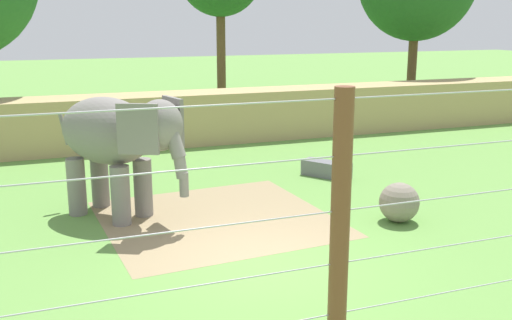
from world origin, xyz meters
name	(u,v)px	position (x,y,z in m)	size (l,w,h in m)	color
ground_plane	(260,263)	(0.00, 0.00, 0.00)	(120.00, 120.00, 0.00)	#609342
dirt_patch	(217,218)	(-0.02, 2.66, 0.00)	(4.90, 4.80, 0.01)	#937F5B
embankment_wall	(147,120)	(0.00, 11.05, 0.91)	(36.00, 1.80, 1.81)	tan
elephant	(116,138)	(-2.02, 3.55, 1.83)	(2.93, 3.25, 2.76)	gray
enrichment_ball	(399,202)	(3.69, 1.06, 0.44)	(0.88, 0.88, 0.88)	gray
cable_fence	(348,228)	(-0.06, -3.27, 1.81)	(12.22, 0.25, 3.60)	brown
feed_trough	(326,169)	(3.96, 5.05, 0.22)	(1.19, 1.44, 0.44)	slate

